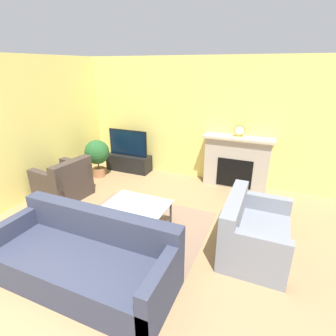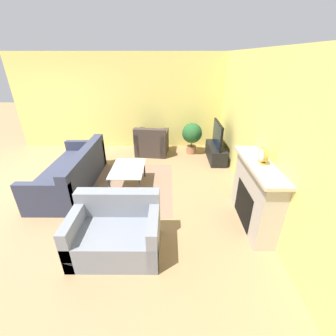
{
  "view_description": "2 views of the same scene",
  "coord_description": "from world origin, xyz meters",
  "px_view_note": "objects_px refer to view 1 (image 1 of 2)",
  "views": [
    {
      "loc": [
        1.94,
        -0.99,
        2.5
      ],
      "look_at": [
        0.3,
        2.88,
        0.85
      ],
      "focal_mm": 28.0,
      "sensor_mm": 36.0,
      "label": 1
    },
    {
      "loc": [
        4.31,
        3.06,
        2.56
      ],
      "look_at": [
        0.55,
        3.04,
        0.69
      ],
      "focal_mm": 24.0,
      "sensor_mm": 36.0,
      "label": 2
    }
  ],
  "objects_px": {
    "couch_sectional": "(85,260)",
    "armchair_by_window": "(64,184)",
    "mantel_clock": "(240,130)",
    "potted_plant": "(97,154)",
    "coffee_table": "(137,206)",
    "tv": "(128,143)",
    "couch_loveseat": "(252,234)"
  },
  "relations": [
    {
      "from": "coffee_table",
      "to": "tv",
      "type": "bearing_deg",
      "value": 124.07
    },
    {
      "from": "armchair_by_window",
      "to": "coffee_table",
      "type": "relative_size",
      "value": 0.98
    },
    {
      "from": "tv",
      "to": "potted_plant",
      "type": "bearing_deg",
      "value": -126.67
    },
    {
      "from": "couch_sectional",
      "to": "couch_loveseat",
      "type": "height_order",
      "value": "same"
    },
    {
      "from": "potted_plant",
      "to": "mantel_clock",
      "type": "distance_m",
      "value": 3.25
    },
    {
      "from": "couch_sectional",
      "to": "potted_plant",
      "type": "distance_m",
      "value": 3.34
    },
    {
      "from": "mantel_clock",
      "to": "potted_plant",
      "type": "bearing_deg",
      "value": -166.39
    },
    {
      "from": "couch_loveseat",
      "to": "coffee_table",
      "type": "height_order",
      "value": "couch_loveseat"
    },
    {
      "from": "couch_sectional",
      "to": "mantel_clock",
      "type": "height_order",
      "value": "mantel_clock"
    },
    {
      "from": "couch_loveseat",
      "to": "potted_plant",
      "type": "bearing_deg",
      "value": 69.13
    },
    {
      "from": "mantel_clock",
      "to": "tv",
      "type": "bearing_deg",
      "value": -177.32
    },
    {
      "from": "tv",
      "to": "couch_loveseat",
      "type": "bearing_deg",
      "value": -32.22
    },
    {
      "from": "couch_sectional",
      "to": "tv",
      "type": "bearing_deg",
      "value": 112.66
    },
    {
      "from": "tv",
      "to": "potted_plant",
      "type": "height_order",
      "value": "tv"
    },
    {
      "from": "potted_plant",
      "to": "couch_loveseat",
      "type": "bearing_deg",
      "value": -20.87
    },
    {
      "from": "couch_sectional",
      "to": "armchair_by_window",
      "type": "distance_m",
      "value": 2.43
    },
    {
      "from": "potted_plant",
      "to": "mantel_clock",
      "type": "relative_size",
      "value": 3.56
    },
    {
      "from": "couch_sectional",
      "to": "coffee_table",
      "type": "relative_size",
      "value": 2.3
    },
    {
      "from": "tv",
      "to": "couch_sectional",
      "type": "height_order",
      "value": "tv"
    },
    {
      "from": "mantel_clock",
      "to": "couch_sectional",
      "type": "bearing_deg",
      "value": -109.2
    },
    {
      "from": "couch_loveseat",
      "to": "potted_plant",
      "type": "distance_m",
      "value": 3.96
    },
    {
      "from": "coffee_table",
      "to": "mantel_clock",
      "type": "bearing_deg",
      "value": 62.82
    },
    {
      "from": "couch_sectional",
      "to": "armchair_by_window",
      "type": "xyz_separation_m",
      "value": [
        -1.83,
        1.59,
        0.01
      ]
    },
    {
      "from": "tv",
      "to": "mantel_clock",
      "type": "height_order",
      "value": "mantel_clock"
    },
    {
      "from": "tv",
      "to": "coffee_table",
      "type": "height_order",
      "value": "tv"
    },
    {
      "from": "potted_plant",
      "to": "mantel_clock",
      "type": "bearing_deg",
      "value": 13.61
    },
    {
      "from": "couch_loveseat",
      "to": "couch_sectional",
      "type": "bearing_deg",
      "value": 126.4
    },
    {
      "from": "couch_loveseat",
      "to": "mantel_clock",
      "type": "bearing_deg",
      "value": 15.55
    },
    {
      "from": "armchair_by_window",
      "to": "coffee_table",
      "type": "distance_m",
      "value": 1.92
    },
    {
      "from": "coffee_table",
      "to": "couch_loveseat",
      "type": "bearing_deg",
      "value": 3.91
    },
    {
      "from": "tv",
      "to": "armchair_by_window",
      "type": "height_order",
      "value": "tv"
    },
    {
      "from": "tv",
      "to": "mantel_clock",
      "type": "relative_size",
      "value": 4.04
    }
  ]
}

